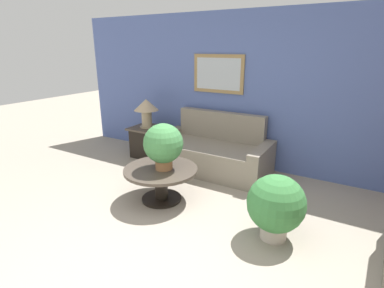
{
  "coord_description": "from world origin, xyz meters",
  "views": [
    {
      "loc": [
        1.45,
        -1.66,
        2.03
      ],
      "look_at": [
        -0.76,
        2.08,
        0.61
      ],
      "focal_mm": 28.0,
      "sensor_mm": 36.0,
      "label": 1
    }
  ],
  "objects_px": {
    "couch_main": "(212,153)",
    "side_table": "(148,141)",
    "potted_plant_floor": "(276,205)",
    "potted_plant_on_table": "(163,144)",
    "coffee_table": "(161,177)",
    "table_lamp": "(146,108)"
  },
  "relations": [
    {
      "from": "couch_main",
      "to": "side_table",
      "type": "height_order",
      "value": "couch_main"
    },
    {
      "from": "side_table",
      "to": "potted_plant_floor",
      "type": "distance_m",
      "value": 3.17
    },
    {
      "from": "potted_plant_on_table",
      "to": "coffee_table",
      "type": "bearing_deg",
      "value": -169.4
    },
    {
      "from": "side_table",
      "to": "potted_plant_on_table",
      "type": "bearing_deg",
      "value": -44.41
    },
    {
      "from": "side_table",
      "to": "table_lamp",
      "type": "bearing_deg",
      "value": 0.0
    },
    {
      "from": "coffee_table",
      "to": "potted_plant_floor",
      "type": "xyz_separation_m",
      "value": [
        1.59,
        -0.08,
        0.07
      ]
    },
    {
      "from": "potted_plant_on_table",
      "to": "potted_plant_floor",
      "type": "distance_m",
      "value": 1.59
    },
    {
      "from": "coffee_table",
      "to": "couch_main",
      "type": "bearing_deg",
      "value": 85.43
    },
    {
      "from": "couch_main",
      "to": "coffee_table",
      "type": "distance_m",
      "value": 1.33
    },
    {
      "from": "potted_plant_on_table",
      "to": "potted_plant_floor",
      "type": "bearing_deg",
      "value": -3.39
    },
    {
      "from": "table_lamp",
      "to": "potted_plant_floor",
      "type": "xyz_separation_m",
      "value": [
        2.85,
        -1.38,
        -0.54
      ]
    },
    {
      "from": "table_lamp",
      "to": "potted_plant_floor",
      "type": "height_order",
      "value": "table_lamp"
    },
    {
      "from": "couch_main",
      "to": "table_lamp",
      "type": "distance_m",
      "value": 1.51
    },
    {
      "from": "coffee_table",
      "to": "side_table",
      "type": "distance_m",
      "value": 1.81
    },
    {
      "from": "potted_plant_on_table",
      "to": "potted_plant_floor",
      "type": "xyz_separation_m",
      "value": [
        1.54,
        -0.09,
        -0.4
      ]
    },
    {
      "from": "side_table",
      "to": "table_lamp",
      "type": "distance_m",
      "value": 0.65
    },
    {
      "from": "couch_main",
      "to": "potted_plant_on_table",
      "type": "distance_m",
      "value": 1.42
    },
    {
      "from": "side_table",
      "to": "potted_plant_floor",
      "type": "relative_size",
      "value": 0.8
    },
    {
      "from": "potted_plant_floor",
      "to": "potted_plant_on_table",
      "type": "bearing_deg",
      "value": 176.61
    },
    {
      "from": "coffee_table",
      "to": "table_lamp",
      "type": "xyz_separation_m",
      "value": [
        -1.26,
        1.29,
        0.6
      ]
    },
    {
      "from": "coffee_table",
      "to": "potted_plant_on_table",
      "type": "xyz_separation_m",
      "value": [
        0.05,
        0.01,
        0.47
      ]
    },
    {
      "from": "couch_main",
      "to": "potted_plant_on_table",
      "type": "height_order",
      "value": "potted_plant_on_table"
    }
  ]
}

